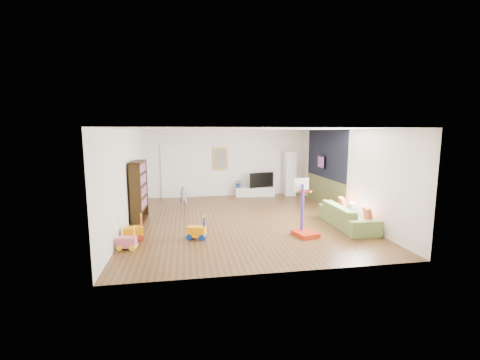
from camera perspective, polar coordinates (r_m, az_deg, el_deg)
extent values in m
cube|color=brown|center=(9.75, 0.39, -7.04)|extent=(6.50, 7.50, 0.00)
cube|color=white|center=(9.40, 0.41, 9.03)|extent=(6.50, 7.50, 0.00)
cube|color=silver|center=(13.17, -2.41, 2.99)|extent=(6.50, 0.00, 2.70)
cube|color=white|center=(5.88, 6.72, -3.99)|extent=(6.50, 0.00, 2.70)
cube|color=silver|center=(9.48, -19.33, 0.36)|extent=(0.00, 7.50, 2.70)
cube|color=white|center=(10.53, 18.10, 1.19)|extent=(0.00, 7.50, 2.70)
cube|color=black|center=(11.73, 14.99, 4.49)|extent=(0.01, 3.20, 1.70)
cube|color=brown|center=(11.90, 14.74, -2.01)|extent=(0.01, 3.20, 1.00)
cube|color=white|center=(13.06, -10.68, 1.48)|extent=(1.45, 0.06, 2.10)
cube|color=gold|center=(13.08, -3.49, 3.83)|extent=(0.62, 0.06, 0.92)
cube|color=#7F3F8C|center=(11.91, 14.25, 3.12)|extent=(0.04, 0.56, 0.46)
cube|color=silver|center=(13.22, 2.67, -2.07)|extent=(1.64, 0.51, 0.38)
cube|color=white|center=(13.43, 8.85, 1.10)|extent=(0.43, 0.43, 1.81)
cube|color=black|center=(9.88, -17.53, -1.95)|extent=(0.36, 1.23, 1.78)
imported|color=olive|center=(9.44, 18.57, -6.07)|extent=(0.88, 2.15, 0.62)
cube|color=red|center=(8.24, 11.66, -4.88)|extent=(0.64, 0.72, 1.46)
cube|color=#F59B01|center=(8.30, -18.50, -8.07)|extent=(0.51, 0.37, 0.62)
cube|color=#FE9F03|center=(8.04, -7.71, -8.34)|extent=(0.50, 0.40, 0.59)
cube|color=#E35E7B|center=(7.73, -19.48, -9.68)|extent=(0.44, 0.31, 0.53)
imported|color=gray|center=(11.24, -10.07, -3.00)|extent=(0.30, 0.21, 0.79)
imported|color=black|center=(13.18, 3.65, 0.06)|extent=(1.06, 0.41, 0.61)
imported|color=navy|center=(13.05, -0.26, -0.53)|extent=(0.36, 0.32, 0.38)
cube|color=#AC4424|center=(8.99, 21.77, -5.77)|extent=(0.19, 0.42, 0.40)
cube|color=white|center=(9.51, 19.51, -4.90)|extent=(0.18, 0.37, 0.35)
cube|color=#CE5929|center=(10.02, 17.82, -4.15)|extent=(0.19, 0.43, 0.42)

